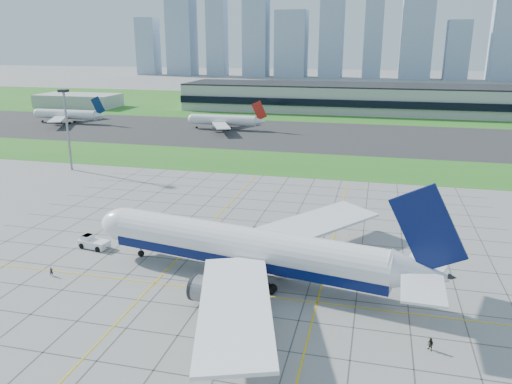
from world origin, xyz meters
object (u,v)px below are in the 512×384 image
at_px(light_mast, 66,120).
at_px(crew_near, 51,272).
at_px(distant_jet_0, 68,114).
at_px(airliner, 248,248).
at_px(crew_far, 430,344).
at_px(distant_jet_1, 225,120).
at_px(pushback_tug, 93,242).

height_order(light_mast, crew_near, light_mast).
bearing_deg(distant_jet_0, airliner, -47.73).
xyz_separation_m(light_mast, crew_far, (104.33, -76.18, -15.25)).
relative_size(light_mast, distant_jet_1, 0.60).
height_order(distant_jet_0, distant_jet_1, same).
distance_m(crew_near, distant_jet_1, 155.14).
bearing_deg(crew_near, pushback_tug, 51.15).
distance_m(airliner, crew_near, 35.15).
distance_m(airliner, distant_jet_0, 197.45).
relative_size(airliner, distant_jet_1, 1.53).
distance_m(pushback_tug, distant_jet_1, 142.12).
bearing_deg(distant_jet_1, crew_far, -64.02).
bearing_deg(pushback_tug, crew_near, -81.21).
relative_size(crew_far, distant_jet_0, 0.04).
height_order(crew_far, distant_jet_1, distant_jet_1).
relative_size(airliner, distant_jet_0, 1.53).
xyz_separation_m(airliner, pushback_tug, (-33.70, 5.59, -4.54)).
relative_size(light_mast, distant_jet_0, 0.60).
xyz_separation_m(airliner, distant_jet_1, (-49.60, 146.77, -1.16)).
height_order(crew_near, distant_jet_0, distant_jet_0).
bearing_deg(crew_far, airliner, -161.60).
bearing_deg(distant_jet_0, crew_far, -44.83).
bearing_deg(crew_near, crew_far, -44.33).
bearing_deg(airliner, crew_far, -17.11).
height_order(airliner, crew_near, airliner).
height_order(pushback_tug, crew_near, pushback_tug).
bearing_deg(light_mast, distant_jet_1, 73.42).
height_order(airliner, pushback_tug, airliner).
bearing_deg(distant_jet_1, distant_jet_0, -179.54).
height_order(pushback_tug, distant_jet_1, distant_jet_1).
distance_m(light_mast, crew_far, 130.08).
bearing_deg(crew_near, distant_jet_1, 58.17).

